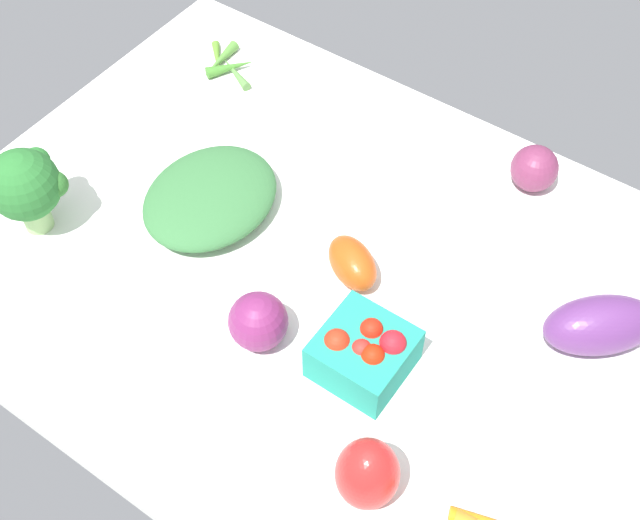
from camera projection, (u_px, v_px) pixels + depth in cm
name	position (u px, v px, depth cm)	size (l,w,h in cm)	color
tablecloth	(320.00, 274.00, 112.05)	(104.00, 76.00, 2.00)	white
red_onion_near_basket	(260.00, 322.00, 101.63)	(7.47, 7.47, 7.47)	#78275D
leafy_greens_clump	(211.00, 196.00, 115.84)	(17.17, 20.59, 4.97)	#37713C
eggplant	(600.00, 325.00, 101.42)	(14.28, 7.42, 7.42)	#603171
bell_pepper_red	(367.00, 474.00, 88.42)	(7.02, 7.02, 10.04)	red
okra_pile	(226.00, 65.00, 135.49)	(11.88, 9.14, 1.95)	#588B44
red_onion_center	(534.00, 168.00, 117.90)	(6.75, 6.75, 6.75)	#742D4F
roma_tomato	(352.00, 263.00, 108.49)	(8.85, 5.39, 5.39)	#CF4C16
broccoli_head	(26.00, 185.00, 109.93)	(10.61, 10.47, 13.12)	#95C078
berry_basket	(364.00, 352.00, 99.46)	(10.55, 10.55, 7.32)	teal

